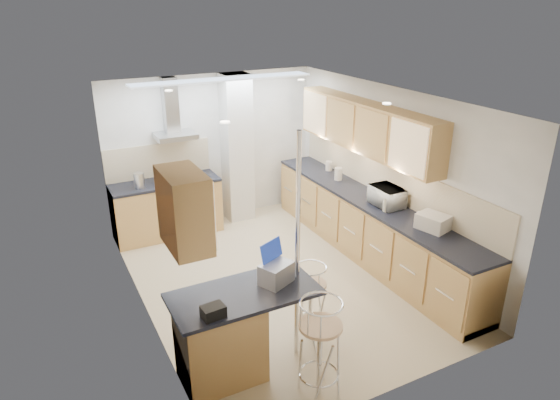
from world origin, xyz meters
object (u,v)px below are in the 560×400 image
laptop (276,273)px  bar_stool_end (310,302)px  microwave (387,197)px  bar_stool_near (320,349)px  bread_bin (433,222)px

laptop → bar_stool_end: (0.51, 0.16, -0.59)m
microwave → bar_stool_end: (-1.80, -0.97, -0.60)m
laptop → bar_stool_end: size_ratio=0.35×
laptop → bar_stool_near: bearing=-103.5°
bar_stool_near → laptop: bearing=78.4°
laptop → bar_stool_near: size_ratio=0.30×
bar_stool_end → bread_bin: bearing=-52.1°
bar_stool_near → bar_stool_end: (0.38, 0.82, -0.08)m
microwave → laptop: (-2.31, -1.13, -0.01)m
bread_bin → bar_stool_end: bearing=167.9°
bar_stool_near → bread_bin: (2.21, 0.92, 0.48)m
bar_stool_end → microwave: bearing=-27.0°
laptop → bread_bin: bearing=-17.8°
bar_stool_near → bread_bin: size_ratio=2.90×
microwave → bar_stool_near: microwave is taller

